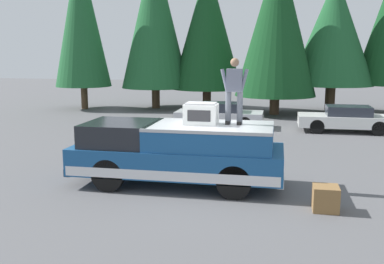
{
  "coord_description": "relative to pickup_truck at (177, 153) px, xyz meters",
  "views": [
    {
      "loc": [
        -10.85,
        -1.82,
        3.46
      ],
      "look_at": [
        0.67,
        0.44,
        1.35
      ],
      "focal_mm": 41.16,
      "sensor_mm": 36.0,
      "label": 1
    }
  ],
  "objects": [
    {
      "name": "conifer_right",
      "position": [
        16.0,
        5.11,
        4.78
      ],
      "size": [
        4.24,
        4.24,
        10.02
      ],
      "color": "#4C3826",
      "rests_on": "ground"
    },
    {
      "name": "ground_plane",
      "position": [
        -0.17,
        -0.74,
        -0.87
      ],
      "size": [
        90.0,
        90.0,
        0.0
      ],
      "primitive_type": "plane",
      "color": "#565659"
    },
    {
      "name": "conifer_center_left",
      "position": [
        14.48,
        -2.36,
        4.3
      ],
      "size": [
        4.55,
        4.55,
        9.29
      ],
      "color": "#4C3826",
      "rests_on": "ground"
    },
    {
      "name": "conifer_far_right",
      "position": [
        14.81,
        9.44,
        4.81
      ],
      "size": [
        3.44,
        3.44,
        9.98
      ],
      "color": "#4C3826",
      "rests_on": "ground"
    },
    {
      "name": "person_on_truck_bed",
      "position": [
        0.21,
        -1.45,
        1.68
      ],
      "size": [
        0.29,
        0.72,
        1.69
      ],
      "color": "#4C515B",
      "rests_on": "pickup_truck"
    },
    {
      "name": "compressor_unit",
      "position": [
        0.04,
        -0.62,
        1.05
      ],
      "size": [
        0.65,
        0.84,
        0.56
      ],
      "color": "silver",
      "rests_on": "pickup_truck"
    },
    {
      "name": "conifer_left",
      "position": [
        15.87,
        -5.55,
        3.85
      ],
      "size": [
        4.77,
        4.77,
        7.85
      ],
      "color": "#4C3826",
      "rests_on": "ground"
    },
    {
      "name": "parked_car_white",
      "position": [
        9.28,
        -5.56,
        -0.29
      ],
      "size": [
        1.64,
        4.1,
        1.16
      ],
      "color": "white",
      "rests_on": "ground"
    },
    {
      "name": "pickup_truck",
      "position": [
        0.0,
        0.0,
        0.0
      ],
      "size": [
        2.01,
        5.54,
        1.65
      ],
      "color": "navy",
      "rests_on": "ground"
    },
    {
      "name": "conifer_center_right",
      "position": [
        16.53,
        1.9,
        4.17
      ],
      "size": [
        4.43,
        4.43,
        8.86
      ],
      "color": "#4C3826",
      "rests_on": "ground"
    },
    {
      "name": "parked_car_silver",
      "position": [
        9.54,
        0.14,
        -0.29
      ],
      "size": [
        1.64,
        4.1,
        1.16
      ],
      "color": "silver",
      "rests_on": "ground"
    },
    {
      "name": "wooden_crate",
      "position": [
        -1.28,
        -3.67,
        -0.59
      ],
      "size": [
        0.56,
        0.56,
        0.56
      ],
      "primitive_type": "cube",
      "color": "olive",
      "rests_on": "ground"
    }
  ]
}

